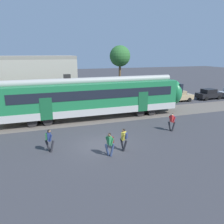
# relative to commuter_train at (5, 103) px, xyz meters

# --- Properties ---
(ground_plane) EXTENTS (160.00, 160.00, 0.00)m
(ground_plane) POSITION_rel_commuter_train_xyz_m (7.15, -7.11, -2.25)
(ground_plane) COLOR #38383D
(commuter_train) EXTENTS (38.05, 3.07, 4.73)m
(commuter_train) POSITION_rel_commuter_train_xyz_m (0.00, 0.00, 0.00)
(commuter_train) COLOR #B7B7B2
(commuter_train) RESTS_ON ground
(pedestrian_navy) EXTENTS (0.63, 0.54, 1.67)m
(pedestrian_navy) POSITION_rel_commuter_train_xyz_m (3.46, -7.06, -1.26)
(pedestrian_navy) COLOR #28282D
(pedestrian_navy) RESTS_ON ground
(pedestrian_green) EXTENTS (0.68, 0.54, 1.67)m
(pedestrian_green) POSITION_rel_commuter_train_xyz_m (7.28, -9.03, -1.26)
(pedestrian_green) COLOR navy
(pedestrian_green) RESTS_ON ground
(pedestrian_yellow) EXTENTS (0.50, 0.68, 1.67)m
(pedestrian_yellow) POSITION_rel_commuter_train_xyz_m (8.47, -8.57, -1.26)
(pedestrian_yellow) COLOR #28282D
(pedestrian_yellow) RESTS_ON ground
(pedestrian_red) EXTENTS (0.63, 0.55, 1.67)m
(pedestrian_red) POSITION_rel_commuter_train_xyz_m (14.02, -6.15, -1.26)
(pedestrian_red) COLOR #28282D
(pedestrian_red) RESTS_ON ground
(parked_car_tan) EXTENTS (4.02, 1.79, 1.54)m
(parked_car_tan) POSITION_rel_commuter_train_xyz_m (21.98, 4.13, -1.47)
(parked_car_tan) COLOR tan
(parked_car_tan) RESTS_ON ground
(parked_car_black) EXTENTS (4.08, 1.92, 1.54)m
(parked_car_black) POSITION_rel_commuter_train_xyz_m (27.22, 3.99, -1.47)
(parked_car_black) COLOR black
(parked_car_black) RESTS_ON ground
(background_building) EXTENTS (14.12, 5.00, 9.20)m
(background_building) POSITION_rel_commuter_train_xyz_m (0.64, 7.32, 0.95)
(background_building) COLOR #B2A899
(background_building) RESTS_ON ground
(street_tree_right) EXTENTS (2.97, 2.97, 7.79)m
(street_tree_right) POSITION_rel_commuter_train_xyz_m (14.53, 8.35, 3.98)
(street_tree_right) COLOR brown
(street_tree_right) RESTS_ON ground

